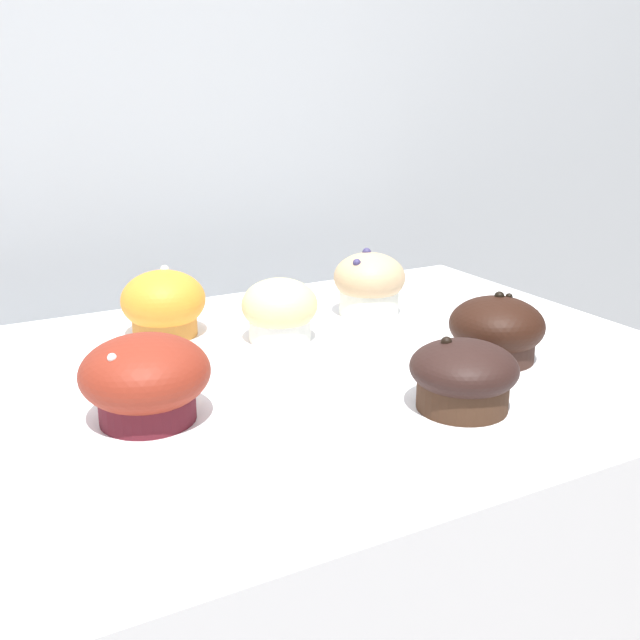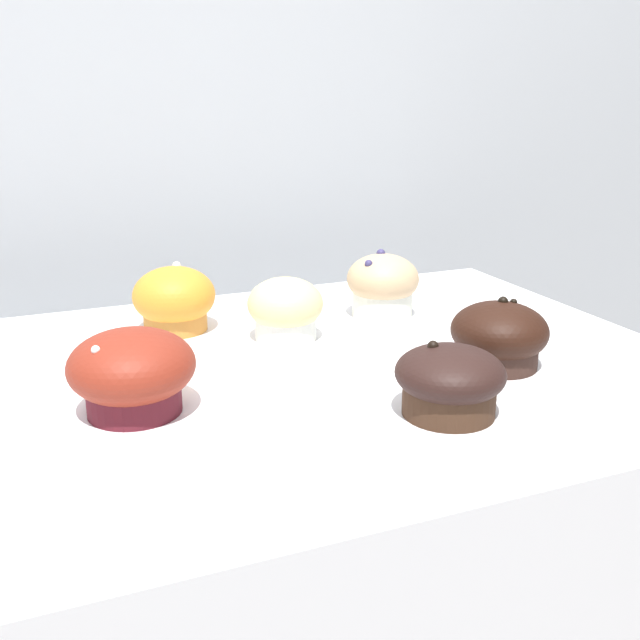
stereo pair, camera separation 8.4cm
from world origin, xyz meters
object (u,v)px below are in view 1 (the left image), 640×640
at_px(muffin_back_left, 164,305).
at_px(muffin_front_right, 369,284).
at_px(muffin_front_left, 463,375).
at_px(muffin_back_right, 146,379).
at_px(muffin_back_center, 280,310).
at_px(muffin_front_center, 496,330).

distance_m(muffin_back_left, muffin_front_right, 0.27).
bearing_deg(muffin_front_left, muffin_back_left, 117.71).
bearing_deg(muffin_front_right, muffin_back_right, -152.54).
height_order(muffin_back_left, muffin_back_center, muffin_back_left).
height_order(muffin_back_left, muffin_front_right, muffin_front_right).
relative_size(muffin_back_left, muffin_back_center, 1.12).
height_order(muffin_front_left, muffin_front_right, muffin_front_right).
distance_m(muffin_front_right, muffin_back_center, 0.16).
distance_m(muffin_back_left, muffin_back_right, 0.25).
xyz_separation_m(muffin_front_center, muffin_back_left, (-0.30, 0.26, 0.00)).
bearing_deg(muffin_back_center, muffin_back_left, 143.60).
height_order(muffin_front_center, muffin_back_right, muffin_back_right).
bearing_deg(muffin_back_left, muffin_front_center, -40.98).
bearing_deg(muffin_front_right, muffin_back_left, 170.38).
height_order(muffin_front_center, muffin_back_left, muffin_back_left).
height_order(muffin_front_center, muffin_front_right, muffin_front_right).
relative_size(muffin_front_left, muffin_front_right, 1.08).
bearing_deg(muffin_back_center, muffin_front_left, -75.74).
relative_size(muffin_front_right, muffin_back_center, 1.04).
relative_size(muffin_front_center, muffin_front_left, 1.03).
relative_size(muffin_back_left, muffin_front_right, 1.07).
distance_m(muffin_back_right, muffin_front_right, 0.41).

